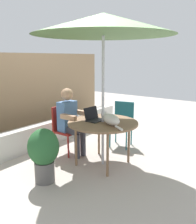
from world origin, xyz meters
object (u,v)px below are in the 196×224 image
Objects in this scene: patio_umbrella at (103,24)px; laptop at (93,117)px; chair_occupied at (64,126)px; cat at (110,119)px; person_seated at (70,118)px; chair_empty at (123,120)px; patio_table at (103,125)px; potted_plant_near_fence at (44,152)px.

patio_umbrella reaches higher than laptop.
cat reaches higher than chair_occupied.
chair_empty is at bearing -27.07° from person_seated.
chair_empty is 1.16m from cat.
chair_empty is (0.99, -0.66, 0.00)m from chair_occupied.
laptop is (-0.01, 0.19, 0.12)m from patio_table.
patio_umbrella is 7.63× the size of laptop.
cat reaches higher than chair_empty.
patio_umbrella reaches higher than cat.
chair_occupied is at bearing 87.00° from cat.
potted_plant_near_fence is at bearing 161.83° from patio_table.
patio_umbrella is at bearing -86.52° from laptop.
cat is at bearing -28.69° from potted_plant_near_fence.
cat reaches higher than patio_table.
chair_empty is (0.99, 0.22, -0.16)m from patio_table.
cat is (-0.06, -1.07, 0.30)m from chair_occupied.
chair_occupied is at bearing 146.18° from chair_empty.
cat is at bearing -93.00° from chair_occupied.
patio_umbrella is 2.00m from chair_empty.
patio_table is 0.24m from cat.
laptop is at bearing -7.93° from potted_plant_near_fence.
cat is (-0.04, -0.37, 0.02)m from laptop.
patio_umbrella is 2.72× the size of chair_empty.
person_seated reaches higher than chair_occupied.
chair_empty reaches higher than patio_table.
patio_table is at bearing -167.31° from chair_empty.
cat is at bearing -93.51° from person_seated.
laptop is at bearing -90.94° from chair_occupied.
laptop reaches higher than chair_occupied.
laptop is at bearing 93.48° from patio_umbrella.
person_seated is at bearing 152.93° from chair_empty.
chair_occupied is 1.11× the size of potted_plant_near_fence.
chair_empty is 1.04m from laptop.
person_seated reaches higher than laptop.
cat is at bearing -106.88° from patio_table.
potted_plant_near_fence is at bearing 161.83° from patio_umbrella.
chair_occupied and chair_empty have the same top height.
chair_empty reaches higher than potted_plant_near_fence.
patio_umbrella reaches higher than patio_table.
patio_umbrella is at bearing -18.17° from potted_plant_near_fence.
patio_umbrella reaches higher than chair_occupied.
chair_empty is 0.72× the size of person_seated.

